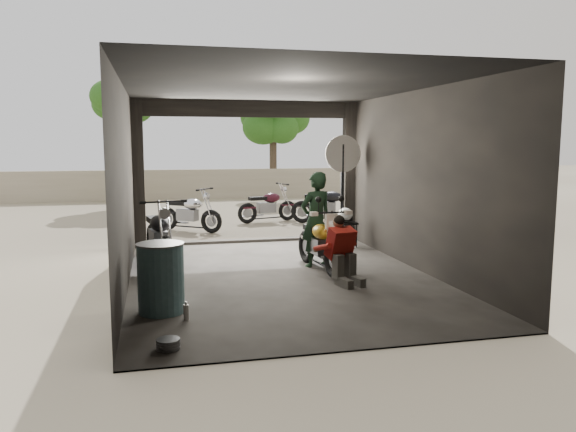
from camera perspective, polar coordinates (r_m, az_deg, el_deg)
name	(u,v)px	position (r m, az deg, el deg)	size (l,w,h in m)	color
ground	(281,278)	(9.58, -0.69, -6.30)	(80.00, 80.00, 0.00)	#7A6D56
garage	(274,200)	(9.89, -1.40, 1.65)	(7.00, 7.13, 3.20)	#2D2B28
boundary_wall	(206,184)	(23.23, -8.29, 3.24)	(18.00, 0.30, 1.20)	gray
tree_left	(125,95)	(21.67, -16.20, 11.69)	(2.20, 2.20, 5.60)	#382B1E
tree_right	(273,112)	(23.62, -1.53, 10.57)	(2.20, 2.20, 5.00)	#382B1E
main_bike	(319,239)	(10.04, 3.20, -2.35)	(0.70, 1.71, 1.14)	beige
left_bike	(159,231)	(10.77, -13.00, -1.51)	(0.77, 1.87, 1.27)	black
outside_bike_a	(189,210)	(14.64, -10.04, 0.64)	(0.69, 1.68, 1.14)	black
outside_bike_b	(268,203)	(16.16, -2.06, 1.34)	(0.68, 1.64, 1.11)	#390D19
outside_bike_c	(327,202)	(15.87, 4.01, 1.40)	(0.74, 1.79, 1.21)	black
rider	(316,220)	(10.25, 2.86, -0.40)	(0.64, 0.42, 1.76)	black
mechanic	(344,252)	(9.05, 5.74, -3.66)	(0.55, 0.74, 1.08)	#A32215
stool	(347,225)	(12.30, 5.97, -0.96)	(0.41, 0.41, 0.56)	black
helmet	(345,215)	(12.28, 5.84, 0.12)	(0.33, 0.35, 0.31)	silver
oil_drum	(161,279)	(7.71, -12.78, -6.26)	(0.61, 0.61, 0.95)	#3D6067
sign_post	(343,171)	(12.45, 5.58, 4.55)	(0.82, 0.08, 2.45)	black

